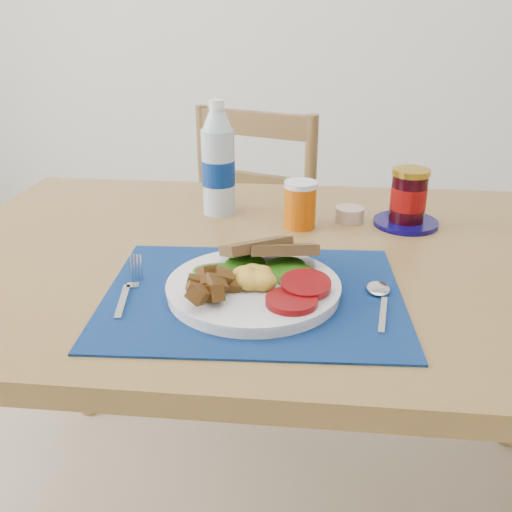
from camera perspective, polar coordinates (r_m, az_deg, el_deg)
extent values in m
cube|color=brown|center=(1.11, 3.49, -0.61)|extent=(1.40, 0.90, 0.04)
cylinder|color=brown|center=(1.77, -17.46, -5.50)|extent=(0.06, 0.06, 0.71)
cube|color=#54391E|center=(1.97, 2.09, 0.98)|extent=(0.52, 0.51, 0.04)
cylinder|color=#54391E|center=(2.15, 8.10, -3.67)|extent=(0.04, 0.04, 0.40)
cylinder|color=#54391E|center=(2.27, -0.39, -1.93)|extent=(0.04, 0.04, 0.40)
cylinder|color=#54391E|center=(1.88, 4.92, -7.96)|extent=(0.04, 0.04, 0.40)
cylinder|color=#54391E|center=(2.01, -4.55, -5.67)|extent=(0.04, 0.04, 0.40)
cube|color=#54391E|center=(1.68, -0.13, 13.09)|extent=(0.36, 0.15, 0.47)
cube|color=black|center=(0.94, -0.25, -3.88)|extent=(0.51, 0.41, 0.00)
cylinder|color=silver|center=(0.94, -0.26, -3.28)|extent=(0.28, 0.28, 0.02)
ellipsoid|color=gold|center=(0.92, 0.02, -2.04)|extent=(0.07, 0.06, 0.03)
cylinder|color=#840408|center=(0.89, 4.30, -3.88)|extent=(0.08, 0.08, 0.01)
ellipsoid|color=#174208|center=(0.96, 0.60, -1.37)|extent=(0.15, 0.09, 0.01)
cube|color=brown|center=(0.99, 1.40, 0.81)|extent=(0.13, 0.11, 0.04)
cube|color=#B2B5BA|center=(0.94, -13.20, -4.43)|extent=(0.03, 0.11, 0.00)
cube|color=#B2B5BA|center=(1.00, -11.89, -2.45)|extent=(0.03, 0.06, 0.00)
cube|color=#B2B5BA|center=(0.90, 12.57, -5.75)|extent=(0.03, 0.11, 0.00)
ellipsoid|color=#B2B5BA|center=(0.97, 12.10, -3.31)|extent=(0.04, 0.05, 0.00)
cylinder|color=#ADBFCC|center=(1.29, -3.77, 8.34)|extent=(0.07, 0.07, 0.19)
cylinder|color=navy|center=(1.29, -3.77, 8.34)|extent=(0.08, 0.08, 0.06)
cone|color=#ADBFCC|center=(1.26, -3.92, 13.48)|extent=(0.07, 0.07, 0.04)
cylinder|color=white|center=(1.26, -3.96, 14.93)|extent=(0.03, 0.03, 0.02)
cylinder|color=#C34E05|center=(1.22, 4.43, 5.02)|extent=(0.07, 0.07, 0.09)
cylinder|color=tan|center=(1.28, 9.35, 4.13)|extent=(0.06, 0.06, 0.03)
cylinder|color=#08044D|center=(1.28, 14.73, 3.24)|extent=(0.14, 0.14, 0.01)
cylinder|color=black|center=(1.26, 14.99, 5.61)|extent=(0.07, 0.07, 0.10)
cylinder|color=maroon|center=(1.26, 14.99, 5.64)|extent=(0.08, 0.08, 0.05)
cylinder|color=#A67C1B|center=(1.25, 15.27, 8.10)|extent=(0.08, 0.08, 0.01)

